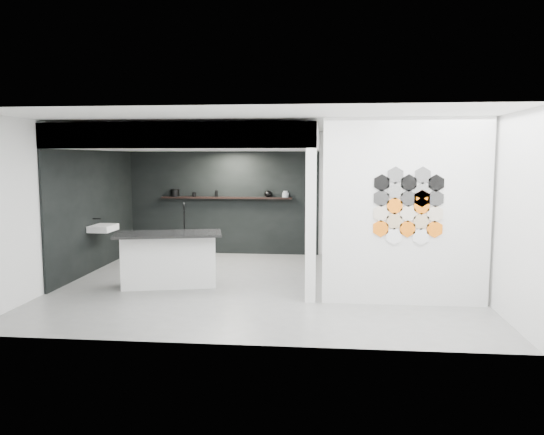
{
  "coord_description": "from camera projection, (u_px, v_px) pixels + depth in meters",
  "views": [
    {
      "loc": [
        1.02,
        -9.0,
        2.21
      ],
      "look_at": [
        0.1,
        0.3,
        1.15
      ],
      "focal_mm": 35.0,
      "sensor_mm": 36.0,
      "label": 1
    }
  ],
  "objects": [
    {
      "name": "stockpot",
      "position": [
        175.0,
        193.0,
        12.15
      ],
      "size": [
        0.26,
        0.26,
        0.17
      ],
      "primitive_type": "cylinder",
      "rotation": [
        0.0,
        0.0,
        -0.38
      ],
      "color": "black",
      "rests_on": "display_shelf"
    },
    {
      "name": "glass_vase",
      "position": [
        285.0,
        194.0,
        11.91
      ],
      "size": [
        0.13,
        0.13,
        0.15
      ],
      "primitive_type": "cylinder",
      "rotation": [
        0.0,
        0.0,
        -0.31
      ],
      "color": "gray",
      "rests_on": "display_shelf"
    },
    {
      "name": "kitchen_island",
      "position": [
        169.0,
        259.0,
        9.1
      ],
      "size": [
        1.91,
        1.18,
        1.43
      ],
      "rotation": [
        0.0,
        0.0,
        0.24
      ],
      "color": "silver",
      "rests_on": "floor"
    },
    {
      "name": "fascia_beam",
      "position": [
        174.0,
        135.0,
        8.17
      ],
      "size": [
        4.4,
        0.16,
        0.4
      ],
      "primitive_type": "cube",
      "color": "silver",
      "rests_on": "corner_column"
    },
    {
      "name": "bay_clad_left",
      "position": [
        95.0,
        210.0,
        10.44
      ],
      "size": [
        0.04,
        4.0,
        2.35
      ],
      "primitive_type": "cube",
      "color": "black",
      "rests_on": "floor"
    },
    {
      "name": "wall_basin",
      "position": [
        103.0,
        228.0,
        10.26
      ],
      "size": [
        0.4,
        0.6,
        0.12
      ],
      "primitive_type": "cube",
      "color": "silver",
      "rests_on": "bay_clad_left"
    },
    {
      "name": "partition_panel",
      "position": [
        405.0,
        212.0,
        7.88
      ],
      "size": [
        2.45,
        0.15,
        2.8
      ],
      "primitive_type": "cube",
      "color": "silver",
      "rests_on": "floor"
    },
    {
      "name": "floor",
      "position": [
        265.0,
        285.0,
        9.24
      ],
      "size": [
        7.0,
        6.0,
        0.01
      ],
      "primitive_type": "cube",
      "color": "slate"
    },
    {
      "name": "corner_column",
      "position": [
        311.0,
        226.0,
        8.04
      ],
      "size": [
        0.16,
        0.16,
        2.35
      ],
      "primitive_type": "cube",
      "color": "silver",
      "rests_on": "floor"
    },
    {
      "name": "glass_bowl",
      "position": [
        285.0,
        195.0,
        11.91
      ],
      "size": [
        0.16,
        0.16,
        0.11
      ],
      "primitive_type": "cylinder",
      "rotation": [
        0.0,
        0.0,
        0.1
      ],
      "color": "gray",
      "rests_on": "display_shelf"
    },
    {
      "name": "display_shelf",
      "position": [
        226.0,
        198.0,
        12.05
      ],
      "size": [
        3.0,
        0.15,
        0.04
      ],
      "primitive_type": "cube",
      "color": "black",
      "rests_on": "bay_clad_back"
    },
    {
      "name": "utensil_cup",
      "position": [
        194.0,
        195.0,
        12.11
      ],
      "size": [
        0.1,
        0.1,
        0.1
      ],
      "primitive_type": "cylinder",
      "rotation": [
        0.0,
        0.0,
        -0.34
      ],
      "color": "black",
      "rests_on": "display_shelf"
    },
    {
      "name": "bottle_dark",
      "position": [
        216.0,
        194.0,
        12.06
      ],
      "size": [
        0.06,
        0.06,
        0.15
      ],
      "primitive_type": "cylinder",
      "rotation": [
        0.0,
        0.0,
        0.01
      ],
      "color": "black",
      "rests_on": "display_shelf"
    },
    {
      "name": "bay_clad_back",
      "position": [
        223.0,
        203.0,
        12.18
      ],
      "size": [
        4.4,
        0.04,
        2.35
      ],
      "primitive_type": "cube",
      "color": "black",
      "rests_on": "floor"
    },
    {
      "name": "kettle",
      "position": [
        268.0,
        194.0,
        11.94
      ],
      "size": [
        0.23,
        0.23,
        0.15
      ],
      "primitive_type": "ellipsoid",
      "rotation": [
        0.0,
        0.0,
        -0.34
      ],
      "color": "black",
      "rests_on": "display_shelf"
    },
    {
      "name": "hex_tile_cluster",
      "position": [
        409.0,
        206.0,
        7.78
      ],
      "size": [
        1.04,
        0.02,
        1.16
      ],
      "color": "orange",
      "rests_on": "partition_panel"
    },
    {
      "name": "bulkhead",
      "position": [
        202.0,
        140.0,
        10.07
      ],
      "size": [
        4.4,
        4.0,
        0.4
      ],
      "primitive_type": "cube",
      "color": "silver",
      "rests_on": "corner_column"
    }
  ]
}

